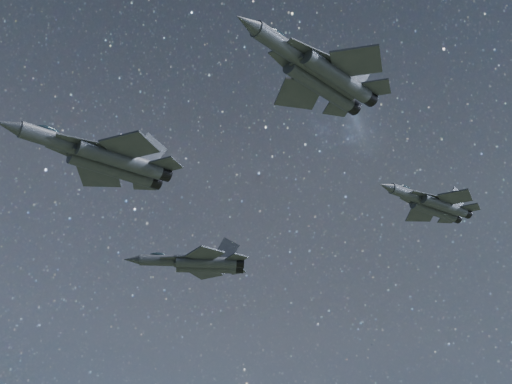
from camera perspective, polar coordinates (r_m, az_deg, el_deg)
name	(u,v)px	position (r m, az deg, el deg)	size (l,w,h in m)	color
jet_lead	(102,157)	(78.47, -12.20, 2.74)	(20.23, 13.77, 5.08)	#2D3038
jet_left	(196,263)	(97.92, -4.79, -5.66)	(17.18, 11.58, 4.33)	#2D3038
jet_right	(318,72)	(66.51, 5.00, 9.54)	(17.63, 11.57, 4.54)	#2D3038
jet_slot	(432,204)	(93.16, 13.89, -0.93)	(15.49, 10.59, 3.89)	#2D3038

